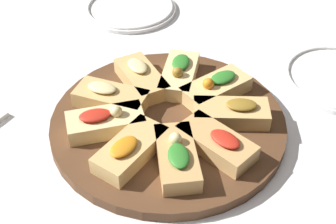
# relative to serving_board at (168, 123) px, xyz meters

# --- Properties ---
(ground_plane) EXTENTS (3.00, 3.00, 0.00)m
(ground_plane) POSITION_rel_serving_board_xyz_m (0.00, 0.00, -0.01)
(ground_plane) COLOR white
(serving_board) EXTENTS (0.44, 0.44, 0.02)m
(serving_board) POSITION_rel_serving_board_xyz_m (0.00, 0.00, 0.00)
(serving_board) COLOR #51331E
(serving_board) RESTS_ON ground_plane
(focaccia_slice_0) EXTENTS (0.11, 0.15, 0.05)m
(focaccia_slice_0) POSITION_rel_serving_board_xyz_m (-0.04, 0.11, 0.03)
(focaccia_slice_0) COLOR #E5C689
(focaccia_slice_0) RESTS_ON serving_board
(focaccia_slice_1) EXTENTS (0.15, 0.12, 0.04)m
(focaccia_slice_1) POSITION_rel_serving_board_xyz_m (-0.10, 0.06, 0.03)
(focaccia_slice_1) COLOR tan
(focaccia_slice_1) RESTS_ON serving_board
(focaccia_slice_2) EXTENTS (0.15, 0.09, 0.04)m
(focaccia_slice_2) POSITION_rel_serving_board_xyz_m (-0.11, -0.03, 0.03)
(focaccia_slice_2) COLOR tan
(focaccia_slice_2) RESTS_ON serving_board
(focaccia_slice_3) EXTENTS (0.14, 0.14, 0.05)m
(focaccia_slice_3) POSITION_rel_serving_board_xyz_m (-0.08, -0.09, 0.03)
(focaccia_slice_3) COLOR #E5C689
(focaccia_slice_3) RESTS_ON serving_board
(focaccia_slice_4) EXTENTS (0.07, 0.14, 0.04)m
(focaccia_slice_4) POSITION_rel_serving_board_xyz_m (-0.00, -0.12, 0.03)
(focaccia_slice_4) COLOR tan
(focaccia_slice_4) RESTS_ON serving_board
(focaccia_slice_5) EXTENTS (0.14, 0.14, 0.05)m
(focaccia_slice_5) POSITION_rel_serving_board_xyz_m (0.07, -0.09, 0.03)
(focaccia_slice_5) COLOR tan
(focaccia_slice_5) RESTS_ON serving_board
(focaccia_slice_6) EXTENTS (0.15, 0.09, 0.04)m
(focaccia_slice_6) POSITION_rel_serving_board_xyz_m (0.11, -0.02, 0.03)
(focaccia_slice_6) COLOR tan
(focaccia_slice_6) RESTS_ON serving_board
(focaccia_slice_7) EXTENTS (0.15, 0.12, 0.04)m
(focaccia_slice_7) POSITION_rel_serving_board_xyz_m (0.10, 0.06, 0.03)
(focaccia_slice_7) COLOR tan
(focaccia_slice_7) RESTS_ON serving_board
(focaccia_slice_8) EXTENTS (0.11, 0.15, 0.05)m
(focaccia_slice_8) POSITION_rel_serving_board_xyz_m (0.04, 0.11, 0.03)
(focaccia_slice_8) COLOR #DBB775
(focaccia_slice_8) RESTS_ON serving_board
(plate_left) EXTENTS (0.24, 0.24, 0.02)m
(plate_left) POSITION_rel_serving_board_xyz_m (-0.33, 0.32, -0.00)
(plate_left) COLOR white
(plate_left) RESTS_ON ground_plane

